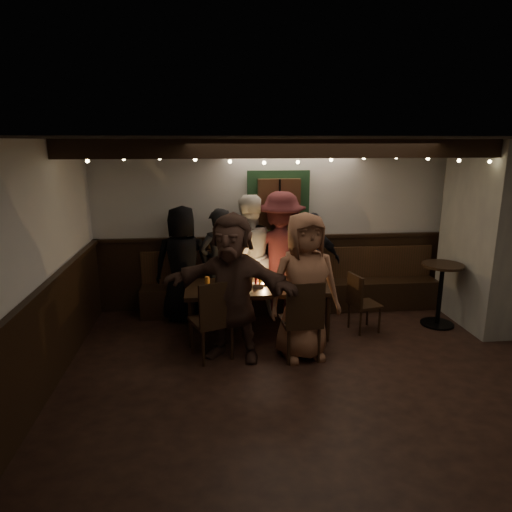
{
  "coord_description": "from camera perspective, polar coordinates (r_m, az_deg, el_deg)",
  "views": [
    {
      "loc": [
        -1.27,
        -4.41,
        2.58
      ],
      "look_at": [
        -0.63,
        1.6,
        1.05
      ],
      "focal_mm": 32.0,
      "sensor_mm": 36.0,
      "label": 1
    }
  ],
  "objects": [
    {
      "name": "room",
      "position": [
        6.46,
        15.32,
        0.21
      ],
      "size": [
        6.02,
        5.01,
        2.62
      ],
      "color": "black",
      "rests_on": "ground"
    },
    {
      "name": "dining_table",
      "position": [
        6.16,
        0.18,
        -4.25
      ],
      "size": [
        1.93,
        0.83,
        0.84
      ],
      "color": "black",
      "rests_on": "ground"
    },
    {
      "name": "chair_near_left",
      "position": [
        5.47,
        -5.24,
        -7.47
      ],
      "size": [
        0.59,
        0.59,
        1.01
      ],
      "color": "black",
      "rests_on": "ground"
    },
    {
      "name": "chair_near_right",
      "position": [
        5.46,
        5.84,
        -7.5
      ],
      "size": [
        0.48,
        0.48,
        1.01
      ],
      "color": "black",
      "rests_on": "ground"
    },
    {
      "name": "chair_end",
      "position": [
        6.45,
        12.89,
        -5.32
      ],
      "size": [
        0.45,
        0.45,
        0.82
      ],
      "color": "black",
      "rests_on": "ground"
    },
    {
      "name": "high_top",
      "position": [
        6.98,
        22.1,
        -3.58
      ],
      "size": [
        0.57,
        0.57,
        0.91
      ],
      "color": "black",
      "rests_on": "ground"
    },
    {
      "name": "person_a",
      "position": [
        6.69,
        -9.12,
        -0.99
      ],
      "size": [
        0.86,
        0.59,
        1.69
      ],
      "primitive_type": "imported",
      "rotation": [
        0.0,
        0.0,
        3.08
      ],
      "color": "black",
      "rests_on": "ground"
    },
    {
      "name": "person_b",
      "position": [
        6.66,
        -4.64,
        -1.07
      ],
      "size": [
        0.71,
        0.6,
        1.66
      ],
      "primitive_type": "imported",
      "rotation": [
        0.0,
        0.0,
        3.54
      ],
      "color": "black",
      "rests_on": "ground"
    },
    {
      "name": "person_c",
      "position": [
        6.72,
        -1.14,
        -0.11
      ],
      "size": [
        1.09,
        0.98,
        1.83
      ],
      "primitive_type": "imported",
      "rotation": [
        0.0,
        0.0,
        3.53
      ],
      "color": "silver",
      "rests_on": "ground"
    },
    {
      "name": "person_d",
      "position": [
        6.79,
        3.15,
        0.17
      ],
      "size": [
        1.37,
        1.04,
        1.87
      ],
      "primitive_type": "imported",
      "rotation": [
        0.0,
        0.0,
        2.83
      ],
      "color": "#471A1D",
      "rests_on": "ground"
    },
    {
      "name": "person_e",
      "position": [
        6.95,
        7.13,
        -0.94
      ],
      "size": [
        0.98,
        0.6,
        1.55
      ],
      "primitive_type": "imported",
      "rotation": [
        0.0,
        0.0,
        3.4
      ],
      "color": "black",
      "rests_on": "ground"
    },
    {
      "name": "person_f",
      "position": [
        5.42,
        -2.99,
        -3.93
      ],
      "size": [
        1.73,
        1.11,
        1.79
      ],
      "primitive_type": "imported",
      "rotation": [
        0.0,
        0.0,
        -0.38
      ],
      "color": "#432C23",
      "rests_on": "ground"
    },
    {
      "name": "person_g",
      "position": [
        5.46,
        6.05,
        -3.86
      ],
      "size": [
        0.94,
        0.68,
        1.79
      ],
      "primitive_type": "imported",
      "rotation": [
        0.0,
        0.0,
        0.14
      ],
      "color": "brown",
      "rests_on": "ground"
    }
  ]
}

